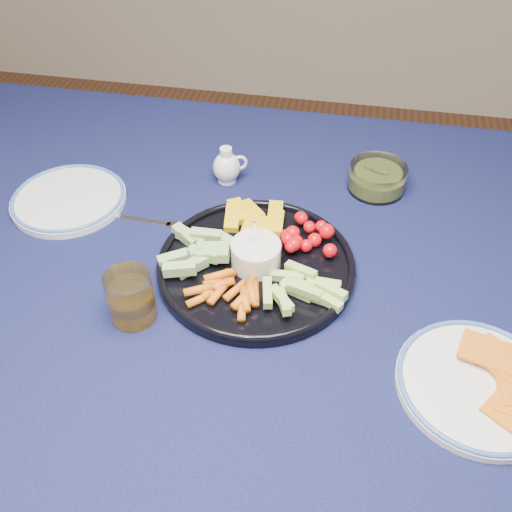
% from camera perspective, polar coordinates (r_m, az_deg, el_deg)
% --- Properties ---
extents(dining_table, '(1.67, 1.07, 0.75)m').
position_cam_1_polar(dining_table, '(1.13, -3.62, -2.40)').
color(dining_table, '#4B2719').
rests_on(dining_table, ground).
extents(crudite_platter, '(0.35, 0.35, 0.11)m').
position_cam_1_polar(crudite_platter, '(1.00, -0.15, -0.62)').
color(crudite_platter, black).
rests_on(crudite_platter, dining_table).
extents(creamer_pitcher, '(0.07, 0.06, 0.08)m').
position_cam_1_polar(creamer_pitcher, '(1.21, -2.91, 8.90)').
color(creamer_pitcher, white).
rests_on(creamer_pitcher, dining_table).
extents(pickle_bowl, '(0.12, 0.12, 0.06)m').
position_cam_1_polar(pickle_bowl, '(1.21, 12.02, 7.55)').
color(pickle_bowl, silver).
rests_on(pickle_bowl, dining_table).
extents(cheese_plate, '(0.24, 0.24, 0.03)m').
position_cam_1_polar(cheese_plate, '(0.91, 21.35, -11.76)').
color(cheese_plate, silver).
rests_on(cheese_plate, dining_table).
extents(juice_tumbler, '(0.08, 0.08, 0.09)m').
position_cam_1_polar(juice_tumbler, '(0.94, -12.38, -4.27)').
color(juice_tumbler, silver).
rests_on(juice_tumbler, dining_table).
extents(fork_left, '(0.17, 0.02, 0.00)m').
position_cam_1_polar(fork_left, '(1.13, -10.49, 3.37)').
color(fork_left, white).
rests_on(fork_left, dining_table).
extents(fork_right, '(0.14, 0.11, 0.00)m').
position_cam_1_polar(fork_right, '(0.92, 19.83, -11.12)').
color(fork_right, white).
rests_on(fork_right, dining_table).
extents(side_plate_extra, '(0.23, 0.23, 0.02)m').
position_cam_1_polar(side_plate_extra, '(1.22, -18.22, 5.47)').
color(side_plate_extra, silver).
rests_on(side_plate_extra, dining_table).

